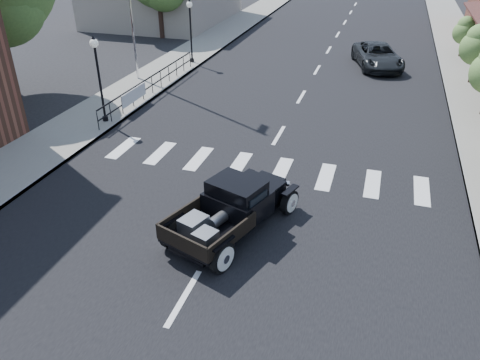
% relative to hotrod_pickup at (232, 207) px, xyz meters
% --- Properties ---
extents(ground, '(120.00, 120.00, 0.00)m').
position_rel_hotrod_pickup_xyz_m(ground, '(-0.25, -0.01, -0.79)').
color(ground, black).
rests_on(ground, ground).
extents(road, '(14.00, 80.00, 0.02)m').
position_rel_hotrod_pickup_xyz_m(road, '(-0.25, 14.99, -0.78)').
color(road, black).
rests_on(road, ground).
extents(road_markings, '(12.00, 60.00, 0.06)m').
position_rel_hotrod_pickup_xyz_m(road_markings, '(-0.25, 9.99, -0.79)').
color(road_markings, silver).
rests_on(road_markings, ground).
extents(sidewalk_left, '(3.00, 80.00, 0.15)m').
position_rel_hotrod_pickup_xyz_m(sidewalk_left, '(-8.75, 14.99, -0.72)').
color(sidewalk_left, gray).
rests_on(sidewalk_left, ground).
extents(sidewalk_right, '(3.00, 80.00, 0.15)m').
position_rel_hotrod_pickup_xyz_m(sidewalk_right, '(8.25, 14.99, -0.72)').
color(sidewalk_right, gray).
rests_on(sidewalk_right, ground).
extents(railing, '(0.08, 10.00, 1.00)m').
position_rel_hotrod_pickup_xyz_m(railing, '(-7.55, 9.99, -0.14)').
color(railing, black).
rests_on(railing, sidewalk_left).
extents(banner, '(0.04, 2.20, 0.60)m').
position_rel_hotrod_pickup_xyz_m(banner, '(-7.47, 7.99, -0.34)').
color(banner, silver).
rests_on(banner, sidewalk_left).
extents(lamp_post_b, '(0.36, 0.36, 3.67)m').
position_rel_hotrod_pickup_xyz_m(lamp_post_b, '(-7.85, 5.99, 1.19)').
color(lamp_post_b, black).
rests_on(lamp_post_b, sidewalk_left).
extents(lamp_post_c, '(0.36, 0.36, 3.67)m').
position_rel_hotrod_pickup_xyz_m(lamp_post_c, '(-7.85, 15.99, 1.19)').
color(lamp_post_c, black).
rests_on(lamp_post_c, sidewalk_left).
extents(small_tree_d, '(1.77, 1.77, 2.95)m').
position_rel_hotrod_pickup_xyz_m(small_tree_d, '(8.05, 16.66, 0.83)').
color(small_tree_d, '#517636').
rests_on(small_tree_d, sidewalk_right).
extents(small_tree_e, '(1.43, 1.43, 2.38)m').
position_rel_hotrod_pickup_xyz_m(small_tree_e, '(8.05, 22.35, 0.55)').
color(small_tree_e, '#517636').
rests_on(small_tree_e, sidewalk_right).
extents(hotrod_pickup, '(3.52, 5.02, 1.58)m').
position_rel_hotrod_pickup_xyz_m(hotrod_pickup, '(0.00, 0.00, 0.00)').
color(hotrod_pickup, black).
rests_on(hotrod_pickup, ground).
extents(second_car, '(3.61, 5.41, 1.38)m').
position_rel_hotrod_pickup_xyz_m(second_car, '(3.07, 18.64, -0.10)').
color(second_car, black).
rests_on(second_car, ground).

